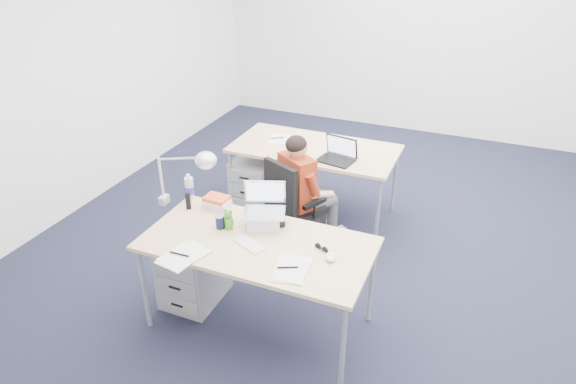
% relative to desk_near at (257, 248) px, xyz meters
% --- Properties ---
extents(floor, '(7.00, 7.00, 0.00)m').
position_rel_desk_near_xyz_m(floor, '(0.49, 0.94, -0.68)').
color(floor, black).
rests_on(floor, ground).
extents(room, '(6.02, 7.02, 2.80)m').
position_rel_desk_near_xyz_m(room, '(0.49, 0.94, 1.03)').
color(room, white).
rests_on(room, ground).
extents(desk_near, '(1.60, 0.80, 0.73)m').
position_rel_desk_near_xyz_m(desk_near, '(0.00, 0.00, 0.00)').
color(desk_near, tan).
rests_on(desk_near, ground).
extents(desk_far, '(1.60, 0.80, 0.73)m').
position_rel_desk_near_xyz_m(desk_far, '(-0.20, 1.70, 0.00)').
color(desk_far, tan).
rests_on(desk_far, ground).
extents(office_chair, '(0.77, 0.77, 0.92)m').
position_rel_desk_near_xyz_m(office_chair, '(-0.13, 1.00, -0.42)').
color(office_chair, black).
rests_on(office_chair, ground).
extents(seated_person, '(0.57, 0.66, 1.10)m').
position_rel_desk_near_xyz_m(seated_person, '(-0.06, 1.14, -0.13)').
color(seated_person, '#A23217').
rests_on(seated_person, ground).
extents(drawer_pedestal_near, '(0.40, 0.50, 0.55)m').
position_rel_desk_near_xyz_m(drawer_pedestal_near, '(-0.60, 0.07, -0.41)').
color(drawer_pedestal_near, '#A0A2A5').
rests_on(drawer_pedestal_near, ground).
extents(drawer_pedestal_far, '(0.40, 0.50, 0.55)m').
position_rel_desk_near_xyz_m(drawer_pedestal_far, '(-0.80, 1.59, -0.41)').
color(drawer_pedestal_far, '#A0A2A5').
rests_on(drawer_pedestal_far, ground).
extents(silver_laptop, '(0.36, 0.33, 0.32)m').
position_rel_desk_near_xyz_m(silver_laptop, '(-0.04, 0.20, 0.21)').
color(silver_laptop, silver).
rests_on(silver_laptop, desk_near).
extents(wireless_keyboard, '(0.26, 0.19, 0.01)m').
position_rel_desk_near_xyz_m(wireless_keyboard, '(-0.03, -0.05, 0.05)').
color(wireless_keyboard, white).
rests_on(wireless_keyboard, desk_near).
extents(computer_mouse, '(0.10, 0.12, 0.04)m').
position_rel_desk_near_xyz_m(computer_mouse, '(0.53, 0.00, 0.07)').
color(computer_mouse, white).
rests_on(computer_mouse, desk_near).
extents(headphones, '(0.25, 0.22, 0.04)m').
position_rel_desk_near_xyz_m(headphones, '(-0.00, 0.28, 0.06)').
color(headphones, black).
rests_on(headphones, desk_near).
extents(can_koozie, '(0.07, 0.07, 0.10)m').
position_rel_desk_near_xyz_m(can_koozie, '(-0.33, 0.06, 0.10)').
color(can_koozie, '#121A3B').
rests_on(can_koozie, desk_near).
extents(water_bottle, '(0.08, 0.08, 0.22)m').
position_rel_desk_near_xyz_m(water_bottle, '(-0.75, 0.33, 0.16)').
color(water_bottle, silver).
rests_on(water_bottle, desk_near).
extents(bear_figurine, '(0.10, 0.09, 0.16)m').
position_rel_desk_near_xyz_m(bear_figurine, '(-0.27, 0.08, 0.13)').
color(bear_figurine, '#277B20').
rests_on(bear_figurine, desk_near).
extents(book_stack, '(0.22, 0.18, 0.09)m').
position_rel_desk_near_xyz_m(book_stack, '(-0.50, 0.32, 0.09)').
color(book_stack, silver).
rests_on(book_stack, desk_near).
extents(cordless_phone, '(0.04, 0.04, 0.14)m').
position_rel_desk_near_xyz_m(cordless_phone, '(-0.68, 0.21, 0.12)').
color(cordless_phone, black).
rests_on(cordless_phone, desk_near).
extents(papers_left, '(0.29, 0.35, 0.01)m').
position_rel_desk_near_xyz_m(papers_left, '(-0.38, -0.35, 0.05)').
color(papers_left, '#FCEF92').
rests_on(papers_left, desk_near).
extents(papers_right, '(0.24, 0.31, 0.01)m').
position_rel_desk_near_xyz_m(papers_right, '(0.33, -0.20, 0.05)').
color(papers_right, '#FCEF92').
rests_on(papers_right, desk_near).
extents(sunglasses, '(0.13, 0.09, 0.03)m').
position_rel_desk_near_xyz_m(sunglasses, '(0.44, 0.08, 0.06)').
color(sunglasses, black).
rests_on(sunglasses, desk_near).
extents(desk_lamp, '(0.48, 0.19, 0.53)m').
position_rel_desk_near_xyz_m(desk_lamp, '(-0.75, 0.21, 0.31)').
color(desk_lamp, silver).
rests_on(desk_lamp, desk_near).
extents(dark_laptop, '(0.36, 0.36, 0.23)m').
position_rel_desk_near_xyz_m(dark_laptop, '(0.09, 1.47, 0.16)').
color(dark_laptop, black).
rests_on(dark_laptop, desk_far).
extents(far_cup, '(0.08, 0.08, 0.09)m').
position_rel_desk_near_xyz_m(far_cup, '(0.02, 1.75, 0.09)').
color(far_cup, white).
rests_on(far_cup, desk_far).
extents(far_papers, '(0.26, 0.32, 0.01)m').
position_rel_desk_near_xyz_m(far_papers, '(-0.60, 1.75, 0.05)').
color(far_papers, white).
rests_on(far_papers, desk_far).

